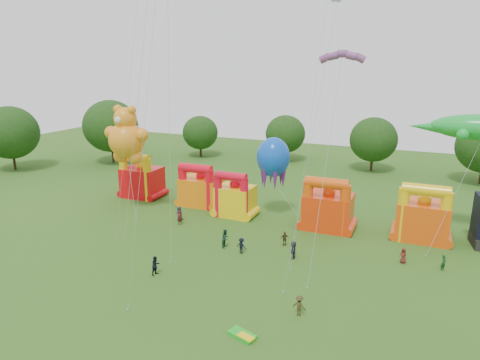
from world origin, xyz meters
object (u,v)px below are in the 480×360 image
at_px(bouncy_castle_2, 234,198).
at_px(gecko_kite, 462,179).
at_px(teddy_bear_kite, 128,153).
at_px(spectator_4, 285,239).
at_px(octopus_kite, 280,178).
at_px(spectator_0, 179,214).
at_px(bouncy_castle_0, 141,180).

bearing_deg(bouncy_castle_2, gecko_kite, 2.49).
distance_m(teddy_bear_kite, gecko_kite, 38.03).
relative_size(gecko_kite, spectator_4, 8.73).
bearing_deg(bouncy_castle_2, spectator_4, -36.70).
height_order(bouncy_castle_2, teddy_bear_kite, teddy_bear_kite).
bearing_deg(teddy_bear_kite, bouncy_castle_2, 17.83).
bearing_deg(octopus_kite, spectator_0, -152.13).
xyz_separation_m(bouncy_castle_0, teddy_bear_kite, (2.90, -6.16, 5.30)).
xyz_separation_m(bouncy_castle_0, bouncy_castle_2, (15.57, -2.09, -0.24)).
height_order(gecko_kite, spectator_0, gecko_kite).
height_order(bouncy_castle_0, bouncy_castle_2, bouncy_castle_0).
xyz_separation_m(bouncy_castle_2, spectator_0, (-5.47, -4.28, -1.37)).
bearing_deg(spectator_4, bouncy_castle_0, -48.55).
xyz_separation_m(bouncy_castle_0, octopus_kite, (20.95, -0.63, 2.67)).
bearing_deg(octopus_kite, teddy_bear_kite, -162.96).
bearing_deg(octopus_kite, spectator_4, -67.68).
distance_m(octopus_kite, spectator_4, 9.58).
bearing_deg(teddy_bear_kite, gecko_kite, 7.80).
bearing_deg(spectator_4, bouncy_castle_2, -65.87).
bearing_deg(spectator_0, teddy_bear_kite, 178.80).
relative_size(bouncy_castle_2, teddy_bear_kite, 0.43).
relative_size(bouncy_castle_2, spectator_4, 3.76).
relative_size(teddy_bear_kite, spectator_4, 8.79).
height_order(teddy_bear_kite, gecko_kite, teddy_bear_kite).
bearing_deg(octopus_kite, bouncy_castle_0, 178.28).
height_order(bouncy_castle_0, gecko_kite, gecko_kite).
height_order(bouncy_castle_2, octopus_kite, octopus_kite).
height_order(octopus_kite, spectator_0, octopus_kite).
distance_m(bouncy_castle_2, spectator_0, 7.07).
bearing_deg(bouncy_castle_0, teddy_bear_kite, -64.77).
xyz_separation_m(spectator_0, spectator_4, (14.08, -2.15, -0.11)).
relative_size(bouncy_castle_0, octopus_kite, 0.65).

